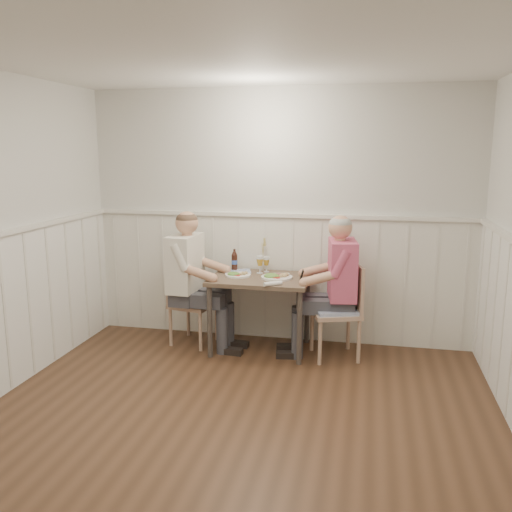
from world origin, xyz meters
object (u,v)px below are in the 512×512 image
Objects in this scene: chair_right at (341,307)px; beer_bottle at (234,261)px; dining_table at (260,287)px; chair_left at (189,299)px; diner_cream at (190,290)px; man_in_pink at (337,297)px; grass_vase at (262,255)px.

beer_bottle is (-1.12, 0.27, 0.35)m from chair_right.
chair_left is at bearing 175.94° from dining_table.
chair_left is 0.17m from diner_cream.
chair_right is 0.10m from man_in_pink.
man_in_pink is 0.91m from grass_vase.
beer_bottle is at bearing 166.99° from man_in_pink.
diner_cream reaches higher than grass_vase.
diner_cream is 0.83m from grass_vase.
dining_table is 0.76m from man_in_pink.
man_in_pink is 1.47m from diner_cream.
grass_vase is (0.67, 0.36, 0.32)m from diner_cream.
man_in_pink reaches higher than beer_bottle.
grass_vase is at bearing 19.63° from chair_left.
chair_left is 0.61× the size of man_in_pink.
chair_right is 1.21m from beer_bottle.
grass_vase is (0.28, 0.06, 0.06)m from beer_bottle.
chair_right is at bearing -26.12° from man_in_pink.
chair_left is 3.87× the size of beer_bottle.
grass_vase is at bearing 28.26° from diner_cream.
dining_table is 0.81m from chair_right.
chair_left is at bearing -160.37° from grass_vase.
grass_vase is at bearing 158.64° from chair_right.
dining_table is at bearing -179.77° from man_in_pink.
chair_right is 0.65× the size of man_in_pink.
diner_cream is (-1.52, -0.03, 0.09)m from chair_right.
chair_left reaches higher than dining_table.
man_in_pink is 0.99× the size of diner_cream.
beer_bottle reaches higher than chair_right.
beer_bottle is 0.62× the size of grass_vase.
dining_table is 0.79m from chair_left.
grass_vase is (0.72, 0.26, 0.44)m from chair_left.
chair_right is (0.80, -0.02, -0.15)m from dining_table.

